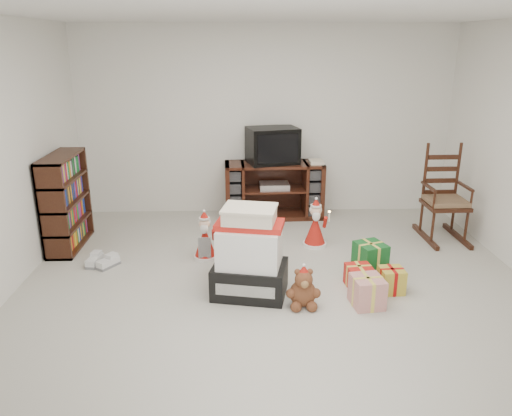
{
  "coord_description": "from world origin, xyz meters",
  "views": [
    {
      "loc": [
        -0.33,
        -4.19,
        2.26
      ],
      "look_at": [
        -0.18,
        0.6,
        0.67
      ],
      "focal_mm": 35.0,
      "sensor_mm": 36.0,
      "label": 1
    }
  ],
  "objects": [
    {
      "name": "bookshelf",
      "position": [
        -2.32,
        1.28,
        0.52
      ],
      "size": [
        0.29,
        0.88,
        1.08
      ],
      "color": "#381D0F",
      "rests_on": "floor"
    },
    {
      "name": "santa_figurine",
      "position": [
        0.53,
        1.19,
        0.22
      ],
      "size": [
        0.28,
        0.27,
        0.58
      ],
      "color": "#AF1B12",
      "rests_on": "floor"
    },
    {
      "name": "rocking_chair",
      "position": [
        2.09,
        1.42,
        0.4
      ],
      "size": [
        0.48,
        0.79,
        1.18
      ],
      "rotation": [
        0.0,
        0.0,
        0.02
      ],
      "color": "#381D0F",
      "rests_on": "floor"
    },
    {
      "name": "crt_television",
      "position": [
        0.09,
        2.25,
        0.98
      ],
      "size": [
        0.73,
        0.6,
        0.47
      ],
      "rotation": [
        0.0,
        0.0,
        0.25
      ],
      "color": "black",
      "rests_on": "tv_stand"
    },
    {
      "name": "gift_cluster",
      "position": [
        0.9,
        0.12,
        0.14
      ],
      "size": [
        0.6,
        0.92,
        0.28
      ],
      "color": "red",
      "rests_on": "floor"
    },
    {
      "name": "red_suitcase",
      "position": [
        -0.32,
        0.5,
        0.25
      ],
      "size": [
        0.41,
        0.26,
        0.59
      ],
      "rotation": [
        0.0,
        0.0,
        0.17
      ],
      "color": "maroon",
      "rests_on": "floor"
    },
    {
      "name": "room",
      "position": [
        0.0,
        0.0,
        1.25
      ],
      "size": [
        5.01,
        5.01,
        2.51
      ],
      "color": "beige",
      "rests_on": "ground"
    },
    {
      "name": "tv_stand",
      "position": [
        0.11,
        2.24,
        0.37
      ],
      "size": [
        1.32,
        0.51,
        0.75
      ],
      "rotation": [
        0.0,
        0.0,
        0.03
      ],
      "color": "#411E12",
      "rests_on": "floor"
    },
    {
      "name": "mrs_claus_figurine",
      "position": [
        -0.73,
        0.87,
        0.21
      ],
      "size": [
        0.27,
        0.25,
        0.55
      ],
      "color": "#AF1B12",
      "rests_on": "floor"
    },
    {
      "name": "gift_pile",
      "position": [
        -0.26,
        0.04,
        0.37
      ],
      "size": [
        0.75,
        0.61,
        0.84
      ],
      "rotation": [
        0.0,
        0.0,
        -0.2
      ],
      "color": "black",
      "rests_on": "floor"
    },
    {
      "name": "sneaker_pair",
      "position": [
        -1.82,
        0.7,
        0.05
      ],
      "size": [
        0.36,
        0.28,
        0.09
      ],
      "rotation": [
        0.0,
        0.0,
        -0.33
      ],
      "color": "silver",
      "rests_on": "floor"
    },
    {
      "name": "stocking",
      "position": [
        -0.14,
        0.41,
        0.32
      ],
      "size": [
        0.33,
        0.24,
        0.65
      ],
      "primitive_type": null,
      "rotation": [
        0.0,
        0.0,
        -0.4
      ],
      "color": "#0C6D1A",
      "rests_on": "floor"
    },
    {
      "name": "teddy_bear",
      "position": [
        0.22,
        -0.21,
        0.16
      ],
      "size": [
        0.24,
        0.21,
        0.36
      ],
      "color": "brown",
      "rests_on": "floor"
    }
  ]
}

